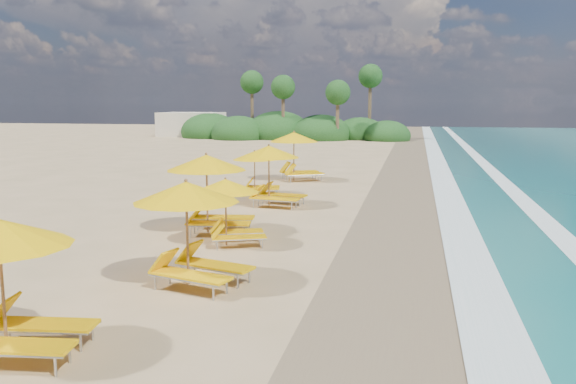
# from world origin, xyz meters

# --- Properties ---
(ground) EXTENTS (160.00, 160.00, 0.00)m
(ground) POSITION_xyz_m (0.00, 0.00, 0.00)
(ground) COLOR tan
(ground) RESTS_ON ground
(wet_sand) EXTENTS (4.00, 160.00, 0.01)m
(wet_sand) POSITION_xyz_m (4.00, 0.00, 0.01)
(wet_sand) COLOR olive
(wet_sand) RESTS_ON ground
(surf_foam) EXTENTS (4.00, 160.00, 0.01)m
(surf_foam) POSITION_xyz_m (6.70, 0.00, 0.03)
(surf_foam) COLOR white
(surf_foam) RESTS_ON ground
(station_0) EXTENTS (2.75, 2.61, 2.36)m
(station_0) POSITION_xyz_m (-2.25, -10.64, 1.32)
(station_0) COLOR olive
(station_0) RESTS_ON ground
(station_1) EXTENTS (3.04, 2.95, 2.43)m
(station_1) POSITION_xyz_m (-0.78, -6.44, 1.36)
(station_1) COLOR olive
(station_1) RESTS_ON ground
(station_2) EXTENTS (2.58, 2.54, 1.99)m
(station_2) POSITION_xyz_m (-1.11, -2.62, 1.12)
(station_2) COLOR olive
(station_2) RESTS_ON ground
(station_3) EXTENTS (3.00, 2.84, 2.55)m
(station_3) POSITION_xyz_m (-2.17, -1.13, 1.43)
(station_3) COLOR olive
(station_3) RESTS_ON ground
(station_4) EXTENTS (2.88, 2.73, 2.47)m
(station_4) POSITION_xyz_m (-1.44, 3.96, 1.39)
(station_4) COLOR olive
(station_4) RESTS_ON ground
(station_5) EXTENTS (2.42, 2.32, 1.99)m
(station_5) POSITION_xyz_m (-2.81, 6.71, 1.12)
(station_5) COLOR olive
(station_5) RESTS_ON ground
(station_6) EXTENTS (3.47, 3.47, 2.61)m
(station_6) POSITION_xyz_m (-2.00, 11.68, 1.46)
(station_6) COLOR olive
(station_6) RESTS_ON ground
(treeline) EXTENTS (25.80, 8.80, 9.74)m
(treeline) POSITION_xyz_m (-9.94, 45.51, 1.00)
(treeline) COLOR #163D14
(treeline) RESTS_ON ground
(beach_building) EXTENTS (7.00, 5.00, 2.80)m
(beach_building) POSITION_xyz_m (-22.00, 48.00, 1.40)
(beach_building) COLOR beige
(beach_building) RESTS_ON ground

